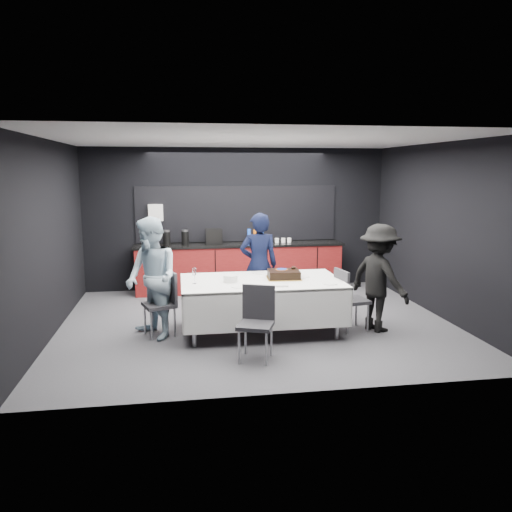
{
  "coord_description": "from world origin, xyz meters",
  "views": [
    {
      "loc": [
        -1.18,
        -7.4,
        2.36
      ],
      "look_at": [
        0.0,
        0.1,
        1.05
      ],
      "focal_mm": 35.0,
      "sensor_mm": 36.0,
      "label": 1
    }
  ],
  "objects_px": {
    "cake_assembly": "(284,274)",
    "person_right": "(379,278)",
    "champagne_flute": "(194,273)",
    "person_center": "(259,265)",
    "chair_left": "(164,299)",
    "plate_stack": "(230,278)",
    "party_table": "(261,289)",
    "chair_right": "(348,295)",
    "person_left": "(152,278)",
    "chair_near": "(257,317)"
  },
  "relations": [
    {
      "from": "cake_assembly",
      "to": "person_right",
      "type": "bearing_deg",
      "value": -10.36
    },
    {
      "from": "champagne_flute",
      "to": "person_center",
      "type": "distance_m",
      "value": 1.4
    },
    {
      "from": "cake_assembly",
      "to": "person_center",
      "type": "distance_m",
      "value": 0.81
    },
    {
      "from": "chair_left",
      "to": "person_right",
      "type": "xyz_separation_m",
      "value": [
        3.13,
        -0.29,
        0.26
      ]
    },
    {
      "from": "plate_stack",
      "to": "champagne_flute",
      "type": "bearing_deg",
      "value": -176.46
    },
    {
      "from": "party_table",
      "to": "chair_right",
      "type": "relative_size",
      "value": 2.51
    },
    {
      "from": "plate_stack",
      "to": "person_left",
      "type": "xyz_separation_m",
      "value": [
        -1.11,
        0.03,
        0.03
      ]
    },
    {
      "from": "champagne_flute",
      "to": "chair_left",
      "type": "relative_size",
      "value": 0.24
    },
    {
      "from": "chair_right",
      "to": "person_center",
      "type": "height_order",
      "value": "person_center"
    },
    {
      "from": "chair_left",
      "to": "person_left",
      "type": "distance_m",
      "value": 0.38
    },
    {
      "from": "party_table",
      "to": "chair_left",
      "type": "relative_size",
      "value": 2.51
    },
    {
      "from": "party_table",
      "to": "person_left",
      "type": "height_order",
      "value": "person_left"
    },
    {
      "from": "cake_assembly",
      "to": "chair_near",
      "type": "xyz_separation_m",
      "value": [
        -0.57,
        -1.07,
        -0.31
      ]
    },
    {
      "from": "cake_assembly",
      "to": "plate_stack",
      "type": "bearing_deg",
      "value": -172.46
    },
    {
      "from": "chair_near",
      "to": "person_center",
      "type": "distance_m",
      "value": 1.89
    },
    {
      "from": "plate_stack",
      "to": "chair_left",
      "type": "relative_size",
      "value": 0.22
    },
    {
      "from": "plate_stack",
      "to": "chair_right",
      "type": "height_order",
      "value": "chair_right"
    },
    {
      "from": "chair_left",
      "to": "cake_assembly",
      "type": "bearing_deg",
      "value": -1.14
    },
    {
      "from": "person_right",
      "to": "chair_right",
      "type": "bearing_deg",
      "value": 57.96
    },
    {
      "from": "cake_assembly",
      "to": "party_table",
      "type": "bearing_deg",
      "value": -171.51
    },
    {
      "from": "champagne_flute",
      "to": "person_left",
      "type": "height_order",
      "value": "person_left"
    },
    {
      "from": "chair_right",
      "to": "champagne_flute",
      "type": "bearing_deg",
      "value": 178.41
    },
    {
      "from": "party_table",
      "to": "cake_assembly",
      "type": "height_order",
      "value": "cake_assembly"
    },
    {
      "from": "chair_near",
      "to": "person_right",
      "type": "distance_m",
      "value": 2.14
    },
    {
      "from": "chair_right",
      "to": "person_left",
      "type": "relative_size",
      "value": 0.54
    },
    {
      "from": "champagne_flute",
      "to": "chair_right",
      "type": "height_order",
      "value": "champagne_flute"
    },
    {
      "from": "chair_near",
      "to": "person_right",
      "type": "height_order",
      "value": "person_right"
    },
    {
      "from": "chair_near",
      "to": "person_center",
      "type": "relative_size",
      "value": 0.55
    },
    {
      "from": "chair_right",
      "to": "person_right",
      "type": "distance_m",
      "value": 0.53
    },
    {
      "from": "champagne_flute",
      "to": "chair_near",
      "type": "height_order",
      "value": "champagne_flute"
    },
    {
      "from": "chair_near",
      "to": "person_center",
      "type": "bearing_deg",
      "value": 80.0
    },
    {
      "from": "chair_left",
      "to": "chair_right",
      "type": "relative_size",
      "value": 1.0
    },
    {
      "from": "plate_stack",
      "to": "person_right",
      "type": "height_order",
      "value": "person_right"
    },
    {
      "from": "chair_left",
      "to": "chair_right",
      "type": "bearing_deg",
      "value": -5.02
    },
    {
      "from": "cake_assembly",
      "to": "person_right",
      "type": "xyz_separation_m",
      "value": [
        1.38,
        -0.25,
        -0.05
      ]
    },
    {
      "from": "plate_stack",
      "to": "chair_near",
      "type": "relative_size",
      "value": 0.22
    },
    {
      "from": "person_right",
      "to": "chair_left",
      "type": "bearing_deg",
      "value": 59.24
    },
    {
      "from": "champagne_flute",
      "to": "chair_near",
      "type": "xyz_separation_m",
      "value": [
        0.74,
        -0.93,
        -0.4
      ]
    },
    {
      "from": "cake_assembly",
      "to": "person_right",
      "type": "distance_m",
      "value": 1.4
    },
    {
      "from": "party_table",
      "to": "person_left",
      "type": "bearing_deg",
      "value": -179.25
    },
    {
      "from": "cake_assembly",
      "to": "chair_right",
      "type": "height_order",
      "value": "cake_assembly"
    },
    {
      "from": "chair_left",
      "to": "chair_near",
      "type": "height_order",
      "value": "same"
    },
    {
      "from": "chair_right",
      "to": "person_center",
      "type": "relative_size",
      "value": 0.55
    },
    {
      "from": "cake_assembly",
      "to": "plate_stack",
      "type": "relative_size",
      "value": 2.5
    },
    {
      "from": "person_left",
      "to": "person_right",
      "type": "relative_size",
      "value": 1.08
    },
    {
      "from": "champagne_flute",
      "to": "person_center",
      "type": "height_order",
      "value": "person_center"
    },
    {
      "from": "chair_near",
      "to": "person_center",
      "type": "xyz_separation_m",
      "value": [
        0.32,
        1.84,
        0.31
      ]
    },
    {
      "from": "chair_left",
      "to": "plate_stack",
      "type": "bearing_deg",
      "value": -8.49
    },
    {
      "from": "person_right",
      "to": "person_center",
      "type": "bearing_deg",
      "value": 32.51
    },
    {
      "from": "party_table",
      "to": "cake_assembly",
      "type": "xyz_separation_m",
      "value": [
        0.35,
        0.05,
        0.2
      ]
    }
  ]
}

